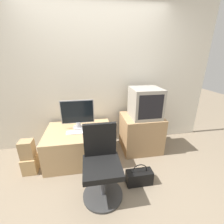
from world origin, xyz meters
TOP-DOWN VIEW (x-y plane):
  - ground_plane at (0.00, 0.00)m, footprint 12.00×12.00m
  - wall_back at (0.00, 1.32)m, footprint 4.40×0.05m
  - desk at (-0.33, 0.81)m, footprint 1.07×0.81m
  - side_stand at (0.77, 0.90)m, footprint 0.69×0.60m
  - main_monitor at (-0.34, 0.91)m, footprint 0.54×0.20m
  - keyboard at (-0.34, 0.74)m, footprint 0.36×0.13m
  - mouse at (-0.09, 0.75)m, footprint 0.06×0.04m
  - crt_tv at (0.80, 0.87)m, footprint 0.49×0.48m
  - office_chair at (-0.04, 0.03)m, footprint 0.50×0.50m
  - cardboard_box_lower at (-1.07, 0.59)m, footprint 0.20×0.22m
  - cardboard_box_upper at (-1.07, 0.59)m, footprint 0.19×0.16m
  - handbag at (0.48, 0.09)m, footprint 0.36×0.15m

SIDE VIEW (x-z plane):
  - ground_plane at x=0.00m, z-range 0.00..0.00m
  - handbag at x=0.48m, z-range -0.05..0.27m
  - cardboard_box_lower at x=-1.07m, z-range 0.00..0.26m
  - desk at x=-0.33m, z-range 0.00..0.52m
  - side_stand at x=0.77m, z-range 0.00..0.66m
  - cardboard_box_upper at x=-1.07m, z-range 0.26..0.53m
  - office_chair at x=-0.04m, z-range -0.05..0.87m
  - keyboard at x=-0.34m, z-range 0.52..0.54m
  - mouse at x=-0.09m, z-range 0.52..0.56m
  - main_monitor at x=-0.34m, z-range 0.53..1.01m
  - crt_tv at x=0.80m, z-range 0.66..1.17m
  - wall_back at x=0.00m, z-range 0.00..2.60m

